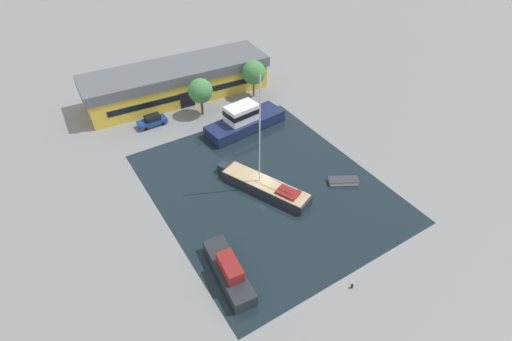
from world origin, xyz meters
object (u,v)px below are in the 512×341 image
at_px(parked_car, 152,121).
at_px(cabin_boat, 229,271).
at_px(warehouse_building, 177,81).
at_px(motor_cruiser, 244,120).
at_px(quay_tree_by_water, 254,73).
at_px(sailboat_moored, 264,186).
at_px(quay_tree_near_building, 200,91).
at_px(small_dinghy, 343,181).

distance_m(parked_car, cabin_boat, 30.06).
distance_m(warehouse_building, motor_cruiser, 14.93).
bearing_deg(quay_tree_by_water, sailboat_moored, -118.75).
xyz_separation_m(sailboat_moored, motor_cruiser, (4.90, 12.96, 0.74)).
relative_size(parked_car, motor_cruiser, 0.34).
relative_size(motor_cruiser, cabin_boat, 1.49).
bearing_deg(quay_tree_near_building, cabin_boat, -111.39).
xyz_separation_m(quay_tree_by_water, parked_car, (-17.59, 0.46, -3.44)).
bearing_deg(parked_car, quay_tree_by_water, -91.84).
xyz_separation_m(quay_tree_near_building, cabin_boat, (-11.25, -28.73, -3.08)).
height_order(quay_tree_near_building, motor_cruiser, quay_tree_near_building).
distance_m(warehouse_building, small_dinghy, 32.56).
height_order(warehouse_building, parked_car, warehouse_building).
bearing_deg(motor_cruiser, small_dinghy, -172.31).
distance_m(quay_tree_by_water, sailboat_moored, 23.74).
xyz_separation_m(parked_car, small_dinghy, (15.43, -25.16, -0.53)).
bearing_deg(cabin_boat, sailboat_moored, 47.87).
relative_size(sailboat_moored, cabin_boat, 1.77).
bearing_deg(sailboat_moored, small_dinghy, -47.50).
relative_size(quay_tree_near_building, sailboat_moored, 0.40).
relative_size(warehouse_building, small_dinghy, 7.81).
relative_size(quay_tree_by_water, small_dinghy, 1.59).
xyz_separation_m(motor_cruiser, cabin_boat, (-14.71, -21.78, -0.46)).
bearing_deg(sailboat_moored, cabin_boat, -161.27).
relative_size(warehouse_building, cabin_boat, 3.59).
distance_m(quay_tree_by_water, motor_cruiser, 10.33).
relative_size(warehouse_building, motor_cruiser, 2.42).
bearing_deg(small_dinghy, warehouse_building, -135.55).
bearing_deg(small_dinghy, parked_car, -119.04).
relative_size(quay_tree_near_building, parked_car, 1.40).
bearing_deg(motor_cruiser, quay_tree_by_water, -46.25).
height_order(warehouse_building, sailboat_moored, sailboat_moored).
relative_size(quay_tree_by_water, motor_cruiser, 0.49).
height_order(warehouse_building, quay_tree_by_water, quay_tree_by_water).
height_order(quay_tree_near_building, cabin_boat, quay_tree_near_building).
distance_m(quay_tree_near_building, quay_tree_by_water, 9.87).
distance_m(quay_tree_near_building, small_dinghy, 25.52).
distance_m(motor_cruiser, cabin_boat, 26.28).
bearing_deg(sailboat_moored, motor_cruiser, 46.09).
xyz_separation_m(sailboat_moored, cabin_boat, (-9.81, -8.82, 0.28)).
xyz_separation_m(warehouse_building, parked_car, (-7.02, -6.20, -1.90)).
distance_m(motor_cruiser, small_dinghy, 17.64).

